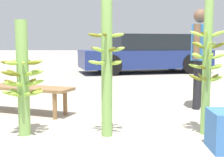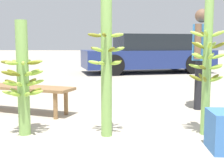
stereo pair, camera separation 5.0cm
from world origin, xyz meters
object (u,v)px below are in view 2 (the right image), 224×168
Objects in this scene: market_bench at (22,90)px; parked_car at (149,54)px; banana_stalk_right at (207,64)px; banana_stalk_center at (106,63)px; banana_stalk_left at (23,78)px; vendor_person at (201,50)px.

market_bench is 6.83m from parked_car.
banana_stalk_right is 0.95× the size of market_bench.
banana_stalk_center reaches higher than market_bench.
banana_stalk_right is (2.03, 0.07, 0.16)m from banana_stalk_left.
parked_car is at bearing 81.71° from banana_stalk_center.
market_bench is at bearing 108.89° from banana_stalk_left.
banana_stalk_right reaches higher than parked_car.
banana_stalk_right is at bearing 165.46° from parked_car.
banana_stalk_left is at bearing -33.36° from vendor_person.
banana_stalk_left is at bearing -51.61° from market_bench.
parked_car is (2.38, 6.40, 0.30)m from market_bench.
banana_stalk_right is at bearing 2.06° from banana_stalk_left.
banana_stalk_right is (1.10, 0.09, -0.02)m from banana_stalk_center.
banana_stalk_center reaches higher than banana_stalk_left.
vendor_person is at bearing 168.13° from parked_car.
banana_stalk_right is 7.40m from parked_car.
banana_stalk_right reaches higher than banana_stalk_left.
banana_stalk_left is at bearing 150.25° from parked_car.
banana_stalk_left reaches higher than market_bench.
banana_stalk_left is 0.79× the size of market_bench.
market_bench is 0.34× the size of parked_car.
market_bench is at bearing 157.37° from banana_stalk_right.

